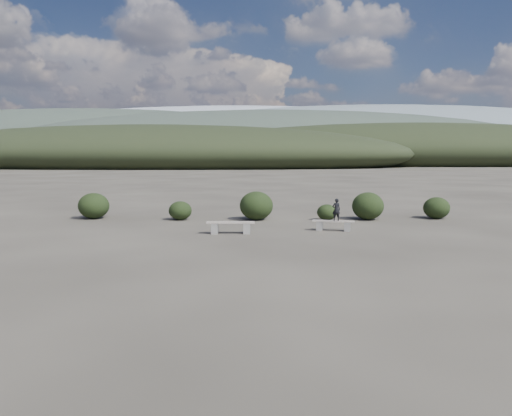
{
  "coord_description": "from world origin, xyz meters",
  "views": [
    {
      "loc": [
        -0.05,
        -13.54,
        3.0
      ],
      "look_at": [
        -0.49,
        3.5,
        1.1
      ],
      "focal_mm": 35.0,
      "sensor_mm": 36.0,
      "label": 1
    }
  ],
  "objects": [
    {
      "name": "shrub_b",
      "position": [
        -0.6,
        8.56,
        0.64
      ],
      "size": [
        1.49,
        1.49,
        1.28
      ],
      "primitive_type": "ellipsoid",
      "color": "black",
      "rests_on": "ground"
    },
    {
      "name": "mountain_ridges",
      "position": [
        -7.48,
        339.06,
        10.84
      ],
      "size": [
        500.0,
        400.0,
        56.0
      ],
      "color": "black",
      "rests_on": "ground"
    },
    {
      "name": "shrub_d",
      "position": [
        4.39,
        8.77,
        0.62
      ],
      "size": [
        1.41,
        1.41,
        1.23
      ],
      "primitive_type": "ellipsoid",
      "color": "black",
      "rests_on": "ground"
    },
    {
      "name": "bench_right",
      "position": [
        2.44,
        5.51,
        0.24
      ],
      "size": [
        1.63,
        0.63,
        0.4
      ],
      "rotation": [
        0.0,
        0.0,
        -0.19
      ],
      "color": "gray",
      "rests_on": "ground"
    },
    {
      "name": "shrub_a",
      "position": [
        -4.0,
        8.47,
        0.42
      ],
      "size": [
        1.03,
        1.03,
        0.84
      ],
      "primitive_type": "ellipsoid",
      "color": "black",
      "rests_on": "ground"
    },
    {
      "name": "shrub_c",
      "position": [
        2.54,
        8.53,
        0.36
      ],
      "size": [
        0.89,
        0.89,
        0.71
      ],
      "primitive_type": "ellipsoid",
      "color": "black",
      "rests_on": "ground"
    },
    {
      "name": "bench_left",
      "position": [
        -1.46,
        4.71,
        0.27
      ],
      "size": [
        1.8,
        0.43,
        0.45
      ],
      "rotation": [
        0.0,
        0.0,
        0.03
      ],
      "color": "gray",
      "rests_on": "ground"
    },
    {
      "name": "seated_person",
      "position": [
        2.54,
        5.49,
        0.82
      ],
      "size": [
        0.33,
        0.24,
        0.85
      ],
      "primitive_type": "imported",
      "rotation": [
        0.0,
        0.0,
        3.27
      ],
      "color": "black",
      "rests_on": "bench_right"
    },
    {
      "name": "shrub_f",
      "position": [
        -8.02,
        8.82,
        0.59
      ],
      "size": [
        1.39,
        1.39,
        1.17
      ],
      "primitive_type": "ellipsoid",
      "color": "black",
      "rests_on": "ground"
    },
    {
      "name": "shrub_e",
      "position": [
        7.59,
        9.2,
        0.49
      ],
      "size": [
        1.18,
        1.18,
        0.99
      ],
      "primitive_type": "ellipsoid",
      "color": "black",
      "rests_on": "ground"
    },
    {
      "name": "ground",
      "position": [
        0.0,
        0.0,
        0.0
      ],
      "size": [
        1200.0,
        1200.0,
        0.0
      ],
      "primitive_type": "plane",
      "color": "#332E27",
      "rests_on": "ground"
    }
  ]
}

